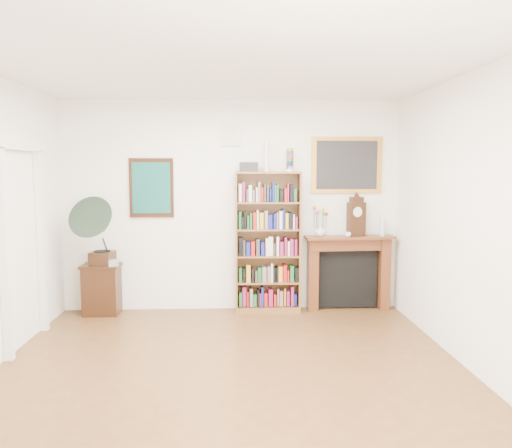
{
  "coord_description": "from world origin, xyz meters",
  "views": [
    {
      "loc": [
        0.03,
        -4.17,
        1.88
      ],
      "look_at": [
        0.29,
        1.6,
        1.26
      ],
      "focal_mm": 35.0,
      "sensor_mm": 36.0,
      "label": 1
    }
  ],
  "objects_px": {
    "flower_vase": "(320,230)",
    "bottle_left": "(382,227)",
    "gramophone": "(98,227)",
    "bookshelf": "(268,234)",
    "mantel_clock": "(356,217)",
    "side_cabinet": "(102,289)",
    "teacup": "(348,234)",
    "cd_stack": "(113,263)",
    "fireplace": "(348,266)",
    "bottle_right": "(383,228)"
  },
  "relations": [
    {
      "from": "flower_vase",
      "to": "bottle_left",
      "type": "distance_m",
      "value": 0.84
    },
    {
      "from": "flower_vase",
      "to": "gramophone",
      "type": "bearing_deg",
      "value": -175.78
    },
    {
      "from": "bookshelf",
      "to": "bottle_left",
      "type": "relative_size",
      "value": 8.94
    },
    {
      "from": "mantel_clock",
      "to": "side_cabinet",
      "type": "bearing_deg",
      "value": 162.6
    },
    {
      "from": "teacup",
      "to": "cd_stack",
      "type": "bearing_deg",
      "value": -178.38
    },
    {
      "from": "bookshelf",
      "to": "teacup",
      "type": "height_order",
      "value": "bookshelf"
    },
    {
      "from": "side_cabinet",
      "to": "teacup",
      "type": "xyz_separation_m",
      "value": [
        3.23,
        -0.03,
        0.71
      ]
    },
    {
      "from": "flower_vase",
      "to": "teacup",
      "type": "distance_m",
      "value": 0.37
    },
    {
      "from": "mantel_clock",
      "to": "cd_stack",
      "type": "bearing_deg",
      "value": 164.78
    },
    {
      "from": "bookshelf",
      "to": "side_cabinet",
      "type": "bearing_deg",
      "value": -178.5
    },
    {
      "from": "side_cabinet",
      "to": "mantel_clock",
      "type": "height_order",
      "value": "mantel_clock"
    },
    {
      "from": "side_cabinet",
      "to": "fireplace",
      "type": "xyz_separation_m",
      "value": [
        3.28,
        0.11,
        0.25
      ]
    },
    {
      "from": "cd_stack",
      "to": "mantel_clock",
      "type": "distance_m",
      "value": 3.23
    },
    {
      "from": "bookshelf",
      "to": "cd_stack",
      "type": "relative_size",
      "value": 17.88
    },
    {
      "from": "cd_stack",
      "to": "teacup",
      "type": "bearing_deg",
      "value": 1.62
    },
    {
      "from": "teacup",
      "to": "gramophone",
      "type": "bearing_deg",
      "value": -178.0
    },
    {
      "from": "gramophone",
      "to": "cd_stack",
      "type": "xyz_separation_m",
      "value": [
        0.16,
        0.03,
        -0.47
      ]
    },
    {
      "from": "side_cabinet",
      "to": "fireplace",
      "type": "distance_m",
      "value": 3.29
    },
    {
      "from": "teacup",
      "to": "bottle_left",
      "type": "bearing_deg",
      "value": 10.54
    },
    {
      "from": "gramophone",
      "to": "teacup",
      "type": "relative_size",
      "value": 11.37
    },
    {
      "from": "bookshelf",
      "to": "bottle_left",
      "type": "xyz_separation_m",
      "value": [
        1.54,
        0.04,
        0.09
      ]
    },
    {
      "from": "flower_vase",
      "to": "bottle_right",
      "type": "height_order",
      "value": "bottle_right"
    },
    {
      "from": "flower_vase",
      "to": "bottle_left",
      "type": "xyz_separation_m",
      "value": [
        0.83,
        -0.01,
        0.05
      ]
    },
    {
      "from": "flower_vase",
      "to": "bookshelf",
      "type": "bearing_deg",
      "value": -176.29
    },
    {
      "from": "bottle_right",
      "to": "cd_stack",
      "type": "bearing_deg",
      "value": -176.59
    },
    {
      "from": "bookshelf",
      "to": "flower_vase",
      "type": "xyz_separation_m",
      "value": [
        0.7,
        0.05,
        0.04
      ]
    },
    {
      "from": "gramophone",
      "to": "bottle_left",
      "type": "xyz_separation_m",
      "value": [
        3.7,
        0.2,
        -0.04
      ]
    },
    {
      "from": "bookshelf",
      "to": "gramophone",
      "type": "bearing_deg",
      "value": -174.69
    },
    {
      "from": "flower_vase",
      "to": "side_cabinet",
      "type": "bearing_deg",
      "value": -178.65
    },
    {
      "from": "teacup",
      "to": "fireplace",
      "type": "bearing_deg",
      "value": 72.44
    },
    {
      "from": "fireplace",
      "to": "cd_stack",
      "type": "distance_m",
      "value": 3.11
    },
    {
      "from": "side_cabinet",
      "to": "fireplace",
      "type": "relative_size",
      "value": 0.55
    },
    {
      "from": "bookshelf",
      "to": "gramophone",
      "type": "height_order",
      "value": "bookshelf"
    },
    {
      "from": "side_cabinet",
      "to": "gramophone",
      "type": "distance_m",
      "value": 0.85
    },
    {
      "from": "fireplace",
      "to": "gramophone",
      "type": "bearing_deg",
      "value": -178.58
    },
    {
      "from": "side_cabinet",
      "to": "teacup",
      "type": "distance_m",
      "value": 3.31
    },
    {
      "from": "teacup",
      "to": "bottle_right",
      "type": "height_order",
      "value": "bottle_right"
    },
    {
      "from": "side_cabinet",
      "to": "bottle_right",
      "type": "relative_size",
      "value": 3.3
    },
    {
      "from": "mantel_clock",
      "to": "bottle_right",
      "type": "xyz_separation_m",
      "value": [
        0.39,
        0.05,
        -0.15
      ]
    },
    {
      "from": "fireplace",
      "to": "teacup",
      "type": "bearing_deg",
      "value": -110.51
    },
    {
      "from": "side_cabinet",
      "to": "teacup",
      "type": "relative_size",
      "value": 8.34
    },
    {
      "from": "bookshelf",
      "to": "mantel_clock",
      "type": "bearing_deg",
      "value": 2.23
    },
    {
      "from": "teacup",
      "to": "flower_vase",
      "type": "bearing_deg",
      "value": 164.26
    },
    {
      "from": "gramophone",
      "to": "cd_stack",
      "type": "height_order",
      "value": "gramophone"
    },
    {
      "from": "teacup",
      "to": "bottle_right",
      "type": "bearing_deg",
      "value": 13.91
    },
    {
      "from": "side_cabinet",
      "to": "cd_stack",
      "type": "bearing_deg",
      "value": -31.79
    },
    {
      "from": "mantel_clock",
      "to": "teacup",
      "type": "xyz_separation_m",
      "value": [
        -0.12,
        -0.08,
        -0.22
      ]
    },
    {
      "from": "side_cabinet",
      "to": "flower_vase",
      "type": "relative_size",
      "value": 4.45
    },
    {
      "from": "flower_vase",
      "to": "bottle_right",
      "type": "xyz_separation_m",
      "value": [
        0.86,
        0.03,
        0.03
      ]
    },
    {
      "from": "bookshelf",
      "to": "bottle_right",
      "type": "xyz_separation_m",
      "value": [
        1.56,
        0.07,
        0.07
      ]
    }
  ]
}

